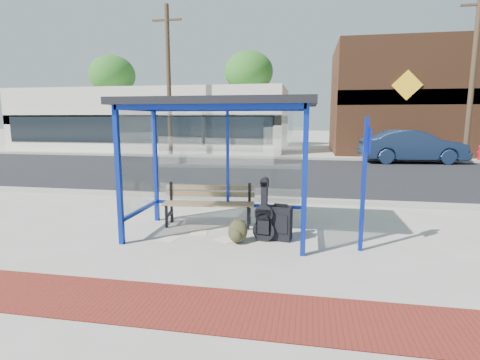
% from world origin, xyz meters
% --- Properties ---
extents(ground, '(120.00, 120.00, 0.00)m').
position_xyz_m(ground, '(0.00, 0.00, 0.00)').
color(ground, '#B2ADA0').
rests_on(ground, ground).
extents(brick_paver_strip, '(60.00, 1.00, 0.01)m').
position_xyz_m(brick_paver_strip, '(0.00, -2.60, 0.01)').
color(brick_paver_strip, maroon).
rests_on(brick_paver_strip, ground).
extents(curb_near, '(60.00, 0.25, 0.12)m').
position_xyz_m(curb_near, '(0.00, 2.90, 0.06)').
color(curb_near, gray).
rests_on(curb_near, ground).
extents(street_asphalt, '(60.00, 10.00, 0.00)m').
position_xyz_m(street_asphalt, '(0.00, 8.00, 0.00)').
color(street_asphalt, black).
rests_on(street_asphalt, ground).
extents(curb_far, '(60.00, 0.25, 0.12)m').
position_xyz_m(curb_far, '(0.00, 13.10, 0.06)').
color(curb_far, gray).
rests_on(curb_far, ground).
extents(far_sidewalk, '(60.00, 4.00, 0.01)m').
position_xyz_m(far_sidewalk, '(0.00, 15.00, 0.00)').
color(far_sidewalk, '#B2ADA0').
rests_on(far_sidewalk, ground).
extents(bus_shelter, '(3.30, 1.80, 2.42)m').
position_xyz_m(bus_shelter, '(0.00, 0.07, 2.07)').
color(bus_shelter, '#0E269B').
rests_on(bus_shelter, ground).
extents(storefront_white, '(18.00, 6.04, 4.00)m').
position_xyz_m(storefront_white, '(-9.00, 17.99, 2.00)').
color(storefront_white, silver).
rests_on(storefront_white, ground).
extents(storefront_brown, '(10.00, 7.08, 6.40)m').
position_xyz_m(storefront_brown, '(8.00, 18.49, 3.20)').
color(storefront_brown, '#59331E').
rests_on(storefront_brown, ground).
extents(tree_left, '(3.60, 3.60, 7.03)m').
position_xyz_m(tree_left, '(-14.00, 22.00, 5.45)').
color(tree_left, '#4C3826').
rests_on(tree_left, ground).
extents(tree_mid, '(3.60, 3.60, 7.03)m').
position_xyz_m(tree_mid, '(-3.00, 22.00, 5.45)').
color(tree_mid, '#4C3826').
rests_on(tree_mid, ground).
extents(tree_right, '(3.60, 3.60, 7.03)m').
position_xyz_m(tree_right, '(12.50, 22.00, 5.45)').
color(tree_right, '#4C3826').
rests_on(tree_right, ground).
extents(utility_pole_west, '(1.60, 0.24, 8.00)m').
position_xyz_m(utility_pole_west, '(-6.00, 13.40, 4.11)').
color(utility_pole_west, '#4C3826').
rests_on(utility_pole_west, ground).
extents(utility_pole_east, '(1.60, 0.24, 8.00)m').
position_xyz_m(utility_pole_east, '(9.00, 13.40, 4.11)').
color(utility_pole_east, '#4C3826').
rests_on(utility_pole_east, ground).
extents(bench, '(1.81, 0.60, 0.84)m').
position_xyz_m(bench, '(-0.35, 0.61, 0.47)').
color(bench, black).
rests_on(bench, ground).
extents(guitar_bag, '(0.39, 0.15, 1.04)m').
position_xyz_m(guitar_bag, '(0.83, -0.16, 0.38)').
color(guitar_bag, black).
rests_on(guitar_bag, ground).
extents(suitcase, '(0.40, 0.30, 0.64)m').
position_xyz_m(suitcase, '(1.11, -0.07, 0.30)').
color(suitcase, black).
rests_on(suitcase, ground).
extents(backpack, '(0.35, 0.32, 0.40)m').
position_xyz_m(backpack, '(0.40, -0.34, 0.19)').
color(backpack, '#2F2D1A').
rests_on(backpack, ground).
extents(sign_post, '(0.09, 0.26, 2.11)m').
position_xyz_m(sign_post, '(2.41, -0.36, 1.19)').
color(sign_post, '#0D2099').
rests_on(sign_post, ground).
extents(newspaper_a, '(0.36, 0.42, 0.01)m').
position_xyz_m(newspaper_a, '(-0.81, -0.36, 0.00)').
color(newspaper_a, white).
rests_on(newspaper_a, ground).
extents(newspaper_b, '(0.39, 0.45, 0.01)m').
position_xyz_m(newspaper_b, '(-0.41, 0.09, 0.00)').
color(newspaper_b, white).
rests_on(newspaper_b, ground).
extents(newspaper_c, '(0.44, 0.42, 0.01)m').
position_xyz_m(newspaper_c, '(0.17, -0.23, 0.00)').
color(newspaper_c, white).
rests_on(newspaper_c, ground).
extents(parked_car, '(4.89, 2.24, 1.55)m').
position_xyz_m(parked_car, '(6.37, 12.56, 0.78)').
color(parked_car, '#182643').
rests_on(parked_car, ground).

